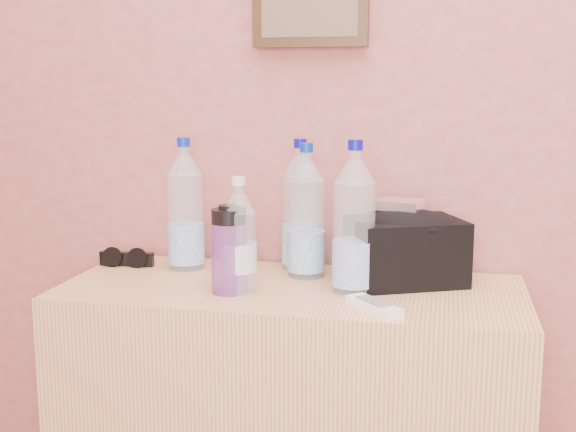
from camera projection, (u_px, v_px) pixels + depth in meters
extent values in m
plane|color=#B57066|center=(470.00, 15.00, 1.79)|extent=(4.00, 0.00, 4.00)
cube|color=tan|center=(291.00, 420.00, 1.81)|extent=(1.11, 0.46, 0.70)
cylinder|color=silver|center=(185.00, 212.00, 1.90)|extent=(0.09, 0.09, 0.30)
cylinder|color=#0B1EB7|center=(184.00, 142.00, 1.87)|extent=(0.03, 0.03, 0.02)
cylinder|color=silver|center=(300.00, 213.00, 1.90)|extent=(0.09, 0.09, 0.30)
cylinder|color=#0708AF|center=(300.00, 143.00, 1.87)|extent=(0.03, 0.03, 0.02)
cylinder|color=silver|center=(306.00, 219.00, 1.82)|extent=(0.09, 0.09, 0.30)
cylinder|color=navy|center=(307.00, 148.00, 1.79)|extent=(0.03, 0.03, 0.02)
cylinder|color=silver|center=(354.00, 227.00, 1.68)|extent=(0.10, 0.10, 0.31)
cylinder|color=#0A0A9E|center=(355.00, 145.00, 1.64)|extent=(0.03, 0.03, 0.02)
cylinder|color=#A6C4D1|center=(239.00, 243.00, 1.68)|extent=(0.08, 0.08, 0.24)
cylinder|color=silver|center=(238.00, 181.00, 1.66)|extent=(0.03, 0.03, 0.02)
cylinder|color=purple|center=(229.00, 258.00, 1.69)|extent=(0.09, 0.09, 0.17)
cylinder|color=black|center=(229.00, 214.00, 1.67)|extent=(0.08, 0.08, 0.04)
cube|color=silver|center=(374.00, 306.00, 1.56)|extent=(0.14, 0.14, 0.02)
cube|color=white|center=(399.00, 204.00, 1.78)|extent=(0.13, 0.11, 0.02)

